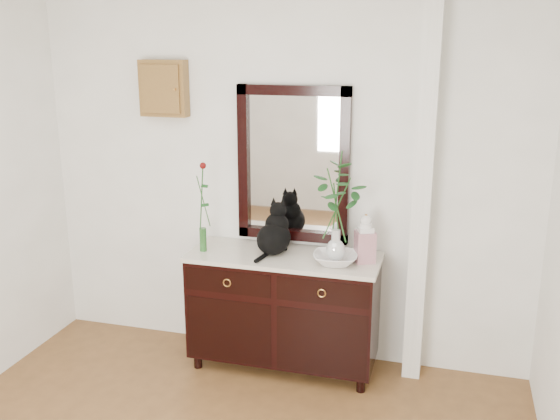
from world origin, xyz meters
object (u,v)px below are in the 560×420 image
(sideboard, at_px, (284,305))
(ginger_jar, at_px, (365,238))
(cat, at_px, (274,228))
(lotus_bowl, at_px, (335,259))

(sideboard, bearing_deg, ginger_jar, 2.49)
(cat, xyz_separation_m, lotus_bowl, (0.45, -0.09, -0.14))
(lotus_bowl, distance_m, ginger_jar, 0.24)
(sideboard, relative_size, cat, 3.68)
(lotus_bowl, bearing_deg, cat, 168.51)
(sideboard, xyz_separation_m, lotus_bowl, (0.37, -0.07, 0.41))
(cat, bearing_deg, sideboard, -2.37)
(sideboard, relative_size, ginger_jar, 3.98)
(sideboard, relative_size, lotus_bowl, 4.50)
(sideboard, distance_m, lotus_bowl, 0.56)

